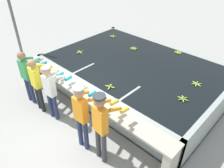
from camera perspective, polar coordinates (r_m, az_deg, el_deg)
ground_plane at (r=5.99m, az=-8.38°, el=-10.10°), size 80.00×80.00×0.00m
wash_tank at (r=6.95m, az=5.77°, el=2.10°), size 5.28×3.62×0.94m
work_ledge at (r=5.64m, az=-7.19°, el=-4.04°), size 5.28×0.45×0.94m
worker_0 at (r=6.55m, az=-21.35°, el=2.74°), size 0.44×0.72×1.63m
worker_1 at (r=6.11m, az=-18.99°, el=0.79°), size 0.43×0.72×1.61m
worker_2 at (r=5.73m, az=-15.69°, el=-1.10°), size 0.45×0.73×1.58m
worker_3 at (r=4.73m, az=-7.85°, el=-7.31°), size 0.42×0.73×1.70m
worker_4 at (r=4.40m, az=-2.78°, el=-9.92°), size 0.45×0.74×1.77m
banana_bunch_floating_0 at (r=8.53m, az=0.23°, el=12.35°), size 0.27×0.27×0.08m
banana_bunch_floating_1 at (r=5.58m, az=-0.53°, el=-0.70°), size 0.27×0.27×0.08m
banana_bunch_floating_2 at (r=7.37m, az=-8.42°, el=8.23°), size 0.28×0.28×0.08m
banana_bunch_floating_3 at (r=6.10m, az=21.24°, el=0.05°), size 0.28×0.28×0.08m
banana_bunch_floating_4 at (r=7.58m, az=5.67°, el=9.23°), size 0.28×0.28×0.08m
banana_bunch_floating_5 at (r=5.45m, az=18.04°, el=-3.66°), size 0.28×0.27×0.08m
banana_bunch_floating_6 at (r=7.60m, az=16.93°, el=7.92°), size 0.28×0.28×0.08m
banana_bunch_ledge_0 at (r=7.18m, az=-18.55°, el=6.05°), size 0.28×0.28×0.08m
banana_bunch_ledge_1 at (r=5.57m, az=-7.71°, el=-1.04°), size 0.28×0.26×0.08m
knife_0 at (r=6.64m, az=-15.83°, el=4.06°), size 0.33×0.18×0.02m
support_post_left at (r=7.99m, az=-23.78°, el=12.88°), size 0.09×0.09×3.20m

